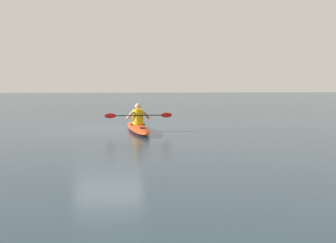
% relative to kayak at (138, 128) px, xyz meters
% --- Properties ---
extents(ground_plane, '(160.00, 160.00, 0.00)m').
position_rel_kayak_xyz_m(ground_plane, '(1.05, -0.79, -0.14)').
color(ground_plane, '#283D4C').
extents(kayak, '(0.86, 4.25, 0.27)m').
position_rel_kayak_xyz_m(kayak, '(0.00, 0.00, 0.00)').
color(kayak, red).
rests_on(kayak, ground).
extents(kayaker, '(2.36, 0.48, 0.74)m').
position_rel_kayak_xyz_m(kayaker, '(-0.01, 0.09, 0.44)').
color(kayaker, yellow).
rests_on(kayaker, kayak).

